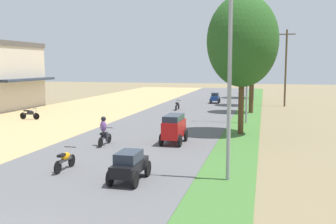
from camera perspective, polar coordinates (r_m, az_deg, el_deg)
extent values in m
cube|color=#2D3847|center=(43.02, -19.36, 4.40)|extent=(1.20, 8.36, 0.25)
cylinder|color=black|center=(34.73, -18.33, -0.58)|extent=(0.56, 0.06, 0.56)
cylinder|color=black|center=(35.40, -20.04, -0.51)|extent=(0.56, 0.06, 0.56)
cube|color=#333338|center=(35.04, -19.21, -0.26)|extent=(1.12, 0.12, 0.12)
ellipsoid|color=black|center=(34.98, -19.11, -0.03)|extent=(0.64, 0.28, 0.32)
cube|color=black|center=(35.17, -19.61, 0.18)|extent=(0.44, 0.20, 0.10)
cylinder|color=#A5A8AD|center=(34.73, -18.44, -0.14)|extent=(0.26, 0.05, 0.68)
cylinder|color=black|center=(34.72, -18.54, 0.47)|extent=(0.04, 0.54, 0.04)
cylinder|color=#4C351E|center=(26.44, 10.43, 1.64)|extent=(0.37, 0.37, 4.42)
ellipsoid|color=#234F1D|center=(26.38, 10.61, 9.97)|extent=(4.59, 4.59, 5.91)
cylinder|color=#4C351E|center=(38.26, 11.86, 3.50)|extent=(0.42, 0.42, 4.85)
ellipsoid|color=#285C17|center=(38.23, 11.99, 8.86)|extent=(3.64, 3.64, 4.20)
cylinder|color=#4C351E|center=(44.57, 11.88, 4.32)|extent=(0.24, 0.24, 5.42)
ellipsoid|color=#275222|center=(44.58, 12.00, 9.17)|extent=(3.10, 3.10, 3.86)
cylinder|color=#4C351E|center=(54.84, 11.86, 4.52)|extent=(0.26, 0.26, 4.96)
ellipsoid|color=#1F5820|center=(54.82, 11.95, 8.17)|extent=(3.65, 3.65, 3.65)
cylinder|color=gray|center=(15.57, 8.78, 3.60)|extent=(0.16, 0.16, 7.39)
cylinder|color=gray|center=(31.38, 11.26, 5.56)|extent=(0.16, 0.16, 7.85)
cylinder|color=gray|center=(31.57, 10.13, 12.45)|extent=(1.40, 0.08, 0.08)
ellipsoid|color=silver|center=(31.61, 8.83, 12.34)|extent=(0.36, 0.20, 0.14)
cylinder|color=gray|center=(31.51, 12.73, 12.40)|extent=(1.40, 0.08, 0.08)
ellipsoid|color=silver|center=(31.50, 14.03, 12.24)|extent=(0.36, 0.20, 0.14)
cylinder|color=gray|center=(51.31, 12.20, 5.87)|extent=(0.16, 0.16, 7.65)
cylinder|color=gray|center=(51.41, 11.51, 9.98)|extent=(1.40, 0.08, 0.08)
ellipsoid|color=silver|center=(51.44, 10.72, 9.92)|extent=(0.36, 0.20, 0.14)
cylinder|color=gray|center=(51.38, 13.10, 9.95)|extent=(1.40, 0.08, 0.08)
ellipsoid|color=silver|center=(51.37, 13.89, 9.85)|extent=(0.36, 0.20, 0.14)
cylinder|color=brown|center=(45.57, 16.50, 6.01)|extent=(0.20, 0.20, 8.36)
cube|color=#473323|center=(45.68, 16.66, 10.62)|extent=(1.80, 0.10, 0.10)
cube|color=black|center=(15.71, -5.51, -7.80)|extent=(0.88, 2.25, 0.44)
cube|color=#232B38|center=(15.52, -5.65, -6.39)|extent=(0.81, 1.30, 0.40)
cylinder|color=black|center=(14.89, -4.71, -9.63)|extent=(0.11, 0.64, 0.64)
cylinder|color=black|center=(15.22, -8.30, -9.31)|extent=(0.11, 0.64, 0.64)
cylinder|color=black|center=(16.37, -2.91, -8.08)|extent=(0.11, 0.64, 0.64)
cylinder|color=black|center=(16.67, -6.21, -7.84)|extent=(0.11, 0.64, 0.64)
cube|color=red|center=(22.91, 0.86, -2.42)|extent=(0.95, 2.40, 0.95)
cube|color=#232B38|center=(22.71, 0.81, -0.84)|extent=(0.87, 2.00, 0.35)
cylinder|color=black|center=(22.05, 1.73, -4.13)|extent=(0.12, 0.68, 0.68)
cylinder|color=black|center=(22.29, -0.97, -4.01)|extent=(0.12, 0.68, 0.68)
cylinder|color=black|center=(23.72, 2.59, -3.36)|extent=(0.12, 0.68, 0.68)
cylinder|color=black|center=(23.94, 0.07, -3.25)|extent=(0.12, 0.68, 0.68)
cube|color=navy|center=(47.03, 6.75, 1.97)|extent=(0.84, 1.95, 0.50)
cube|color=#232B38|center=(47.05, 6.77, 2.52)|extent=(0.77, 1.10, 0.40)
cylinder|color=black|center=(46.31, 7.22, 1.53)|extent=(0.10, 0.60, 0.60)
cylinder|color=black|center=(46.42, 6.07, 1.56)|extent=(0.10, 0.60, 0.60)
cylinder|color=black|center=(47.70, 7.41, 1.69)|extent=(0.10, 0.60, 0.60)
cylinder|color=black|center=(47.81, 6.29, 1.71)|extent=(0.10, 0.60, 0.60)
cylinder|color=black|center=(18.35, -13.62, -6.76)|extent=(0.06, 0.56, 0.56)
cylinder|color=black|center=(17.29, -15.51, -7.66)|extent=(0.06, 0.56, 0.56)
cube|color=#333338|center=(17.77, -14.55, -6.64)|extent=(0.12, 1.12, 0.12)
ellipsoid|color=orange|center=(17.81, -14.44, -6.14)|extent=(0.28, 0.64, 0.32)
cube|color=black|center=(17.47, -15.01, -6.01)|extent=(0.20, 0.44, 0.10)
cylinder|color=#A5A8AD|center=(18.23, -13.73, -5.98)|extent=(0.05, 0.26, 0.68)
cylinder|color=black|center=(18.10, -13.85, -4.88)|extent=(0.54, 0.04, 0.04)
cylinder|color=black|center=(23.33, -8.43, -3.74)|extent=(0.06, 0.56, 0.56)
cylinder|color=black|center=(22.21, -9.63, -4.30)|extent=(0.06, 0.56, 0.56)
cube|color=#333338|center=(22.73, -9.02, -3.57)|extent=(0.12, 1.12, 0.12)
ellipsoid|color=black|center=(22.78, -8.95, -3.19)|extent=(0.28, 0.64, 0.32)
cube|color=black|center=(22.43, -9.31, -3.04)|extent=(0.20, 0.44, 0.10)
cylinder|color=#A5A8AD|center=(23.23, -8.49, -3.12)|extent=(0.05, 0.26, 0.68)
cylinder|color=black|center=(23.11, -8.57, -2.24)|extent=(0.54, 0.04, 0.04)
ellipsoid|color=#724C8C|center=(22.44, -9.25, -2.00)|extent=(0.36, 0.28, 0.64)
sphere|color=black|center=(22.42, -9.23, -0.98)|extent=(0.28, 0.28, 0.28)
cylinder|color=#2D2D38|center=(22.69, -9.44, -3.55)|extent=(0.12, 0.12, 0.48)
cylinder|color=#2D2D38|center=(22.59, -8.79, -3.58)|extent=(0.12, 0.12, 0.48)
cylinder|color=black|center=(40.49, 1.53, 0.80)|extent=(0.06, 0.56, 0.56)
cylinder|color=black|center=(39.28, 1.16, 0.62)|extent=(0.06, 0.56, 0.56)
cube|color=#333338|center=(39.87, 1.35, 0.97)|extent=(0.12, 1.12, 0.12)
ellipsoid|color=black|center=(39.93, 1.37, 1.18)|extent=(0.28, 0.64, 0.32)
cube|color=black|center=(39.57, 1.26, 1.30)|extent=(0.20, 0.44, 0.10)
cylinder|color=#A5A8AD|center=(40.40, 1.52, 1.17)|extent=(0.05, 0.26, 0.68)
cylinder|color=black|center=(40.31, 1.50, 1.69)|extent=(0.54, 0.04, 0.04)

